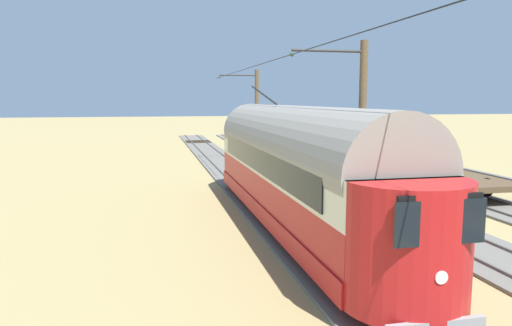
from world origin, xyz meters
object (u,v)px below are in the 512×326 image
at_px(catenary_pole_foreground, 256,114).
at_px(flatcar_adjacent, 418,168).
at_px(catenary_pole_mid_near, 360,128).
at_px(vintage_streetcar, 294,164).

bearing_deg(catenary_pole_foreground, flatcar_adjacent, 120.88).
height_order(catenary_pole_foreground, catenary_pole_mid_near, same).
distance_m(flatcar_adjacent, catenary_pole_mid_near, 9.74).
xyz_separation_m(flatcar_adjacent, catenary_pole_foreground, (6.53, -10.92, 2.61)).
relative_size(flatcar_adjacent, catenary_pole_foreground, 1.90).
bearing_deg(catenary_pole_mid_near, catenary_pole_foreground, -90.00).
distance_m(catenary_pole_foreground, catenary_pole_mid_near, 17.67).
height_order(vintage_streetcar, flatcar_adjacent, vintage_streetcar).
xyz_separation_m(catenary_pole_foreground, catenary_pole_mid_near, (0.00, 17.67, 0.00)).
relative_size(vintage_streetcar, flatcar_adjacent, 1.41).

